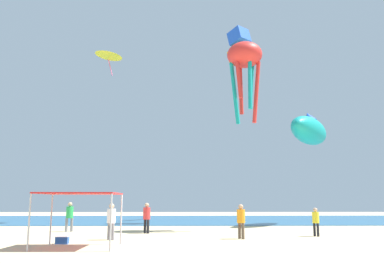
% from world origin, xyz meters
% --- Properties ---
extents(ground, '(110.00, 110.00, 0.10)m').
position_xyz_m(ground, '(0.00, 0.00, -0.05)').
color(ground, '#D1BA8C').
extents(ocean_strip, '(110.00, 22.35, 0.03)m').
position_xyz_m(ocean_strip, '(0.00, 25.21, 0.01)').
color(ocean_strip, '#28608C').
rests_on(ocean_strip, ground).
extents(canopy_tent, '(3.28, 2.75, 2.30)m').
position_xyz_m(canopy_tent, '(-2.91, -0.92, 2.19)').
color(canopy_tent, '#B2B2B7').
rests_on(canopy_tent, ground).
extents(person_near_tent, '(0.42, 0.44, 1.78)m').
position_xyz_m(person_near_tent, '(4.59, 2.91, 1.05)').
color(person_near_tent, brown).
rests_on(person_near_tent, ground).
extents(person_leftmost, '(0.44, 0.44, 1.83)m').
position_xyz_m(person_leftmost, '(-2.12, 2.51, 1.07)').
color(person_leftmost, slate).
rests_on(person_leftmost, ground).
extents(person_central, '(0.46, 0.45, 1.88)m').
position_xyz_m(person_central, '(-5.82, 8.20, 1.10)').
color(person_central, slate).
rests_on(person_central, ground).
extents(person_rightmost, '(0.44, 0.44, 1.83)m').
position_xyz_m(person_rightmost, '(-0.69, 6.71, 1.08)').
color(person_rightmost, black).
rests_on(person_rightmost, ground).
extents(person_far_shore, '(0.37, 0.40, 1.57)m').
position_xyz_m(person_far_shore, '(9.02, 4.40, 0.92)').
color(person_far_shore, black).
rests_on(person_far_shore, ground).
extents(cooler_box, '(0.57, 0.37, 0.35)m').
position_xyz_m(cooler_box, '(-4.00, 0.61, 0.18)').
color(cooler_box, blue).
rests_on(cooler_box, ground).
extents(kite_inflatable_teal, '(6.41, 7.97, 3.14)m').
position_xyz_m(kite_inflatable_teal, '(12.22, 14.78, 7.83)').
color(kite_inflatable_teal, teal).
extents(kite_octopus_red, '(3.51, 3.51, 5.88)m').
position_xyz_m(kite_octopus_red, '(5.88, 8.61, 11.90)').
color(kite_octopus_red, red).
extents(kite_parafoil_orange, '(1.64, 3.79, 2.39)m').
position_xyz_m(kite_parafoil_orange, '(7.36, 23.59, 17.79)').
color(kite_parafoil_orange, orange).
extents(kite_box_blue, '(2.32, 2.36, 3.54)m').
position_xyz_m(kite_box_blue, '(6.75, 17.19, 16.24)').
color(kite_box_blue, blue).
extents(kite_delta_yellow, '(2.85, 2.81, 2.25)m').
position_xyz_m(kite_delta_yellow, '(-5.62, 18.30, 15.88)').
color(kite_delta_yellow, yellow).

